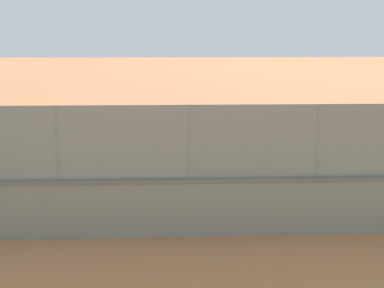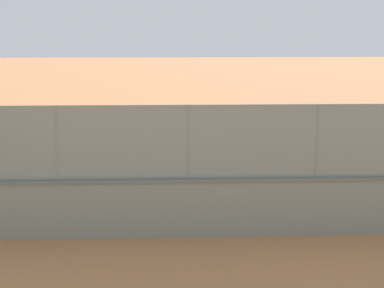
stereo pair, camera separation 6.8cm
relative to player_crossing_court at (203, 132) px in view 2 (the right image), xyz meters
name	(u,v)px [view 2 (the right image)]	position (x,y,z in m)	size (l,w,h in m)	color
ground_plane	(108,145)	(4.21, -2.12, -0.91)	(260.00, 260.00, 0.00)	#B27247
perimeter_wall	(188,207)	(1.28, 10.35, -0.16)	(32.12, 1.16, 1.47)	gray
fence_panel_on_wall	(188,142)	(1.28, 10.35, 1.47)	(31.54, 0.89, 1.81)	gray
player_crossing_court	(203,132)	(0.00, 0.00, 0.00)	(1.24, 0.73, 1.54)	#B2B2B2
player_near_wall_returning	(245,137)	(-1.53, 1.80, 0.08)	(0.76, 1.05, 1.67)	navy
player_baseline_waiting	(111,162)	(3.51, 5.62, -0.03)	(0.90, 0.99, 1.49)	#B2B2B2
sports_ball	(197,128)	(0.31, 0.74, 0.28)	(0.07, 0.07, 0.07)	orange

